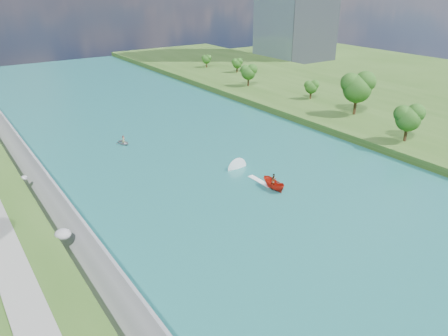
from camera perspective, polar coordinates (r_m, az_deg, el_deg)
ground at (r=54.25m, az=12.64°, el=-8.33°), size 260.00×260.00×0.00m
river_water at (r=67.52m, az=0.40°, el=-1.04°), size 55.00×240.00×0.10m
berm_east at (r=102.17m, az=24.01°, el=5.92°), size 44.00×240.00×1.50m
riprap_bank at (r=57.08m, az=-21.17°, el=-5.67°), size 3.81×236.00×4.15m
trees_east at (r=85.77m, az=26.60°, el=6.11°), size 15.72×133.75×10.86m
motorboat at (r=64.50m, az=5.62°, el=-1.66°), size 3.60×18.87×2.10m
raft at (r=82.59m, az=-12.98°, el=3.33°), size 2.52×3.21×1.60m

